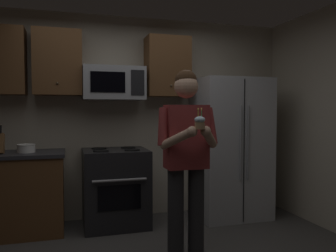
# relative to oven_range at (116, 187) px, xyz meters

# --- Properties ---
(wall_back) EXTENTS (4.40, 0.10, 2.60)m
(wall_back) POSITION_rel_oven_range_xyz_m (0.15, 0.39, 0.84)
(wall_back) COLOR #B7AD99
(wall_back) RESTS_ON ground
(oven_range) EXTENTS (0.76, 0.70, 0.93)m
(oven_range) POSITION_rel_oven_range_xyz_m (0.00, 0.00, 0.00)
(oven_range) COLOR black
(oven_range) RESTS_ON ground
(microwave) EXTENTS (0.74, 0.41, 0.40)m
(microwave) POSITION_rel_oven_range_xyz_m (0.00, 0.12, 1.26)
(microwave) COLOR #9EA0A5
(refrigerator) EXTENTS (0.90, 0.75, 1.80)m
(refrigerator) POSITION_rel_oven_range_xyz_m (1.50, -0.04, 0.44)
(refrigerator) COLOR #B7BABF
(refrigerator) RESTS_ON ground
(cabinet_row_upper) EXTENTS (2.78, 0.36, 0.76)m
(cabinet_row_upper) POSITION_rel_oven_range_xyz_m (-0.57, 0.17, 1.49)
(cabinet_row_upper) COLOR brown
(bowl_large_white) EXTENTS (0.20, 0.20, 0.09)m
(bowl_large_white) POSITION_rel_oven_range_xyz_m (-1.00, 0.01, 0.51)
(bowl_large_white) COLOR white
(bowl_large_white) RESTS_ON counter_left
(person) EXTENTS (0.60, 0.48, 1.76)m
(person) POSITION_rel_oven_range_xyz_m (0.50, -1.16, 0.53)
(person) COLOR #262628
(person) RESTS_ON ground
(cupcake) EXTENTS (0.09, 0.09, 0.17)m
(cupcake) POSITION_rel_oven_range_xyz_m (0.50, -1.49, 0.83)
(cupcake) COLOR #A87F56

